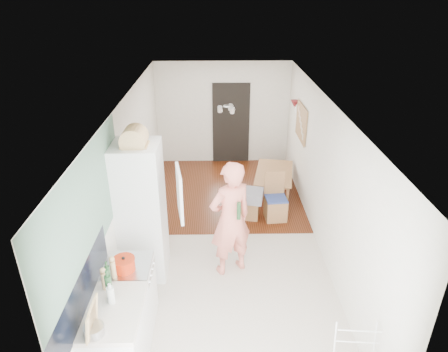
{
  "coord_description": "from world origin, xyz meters",
  "views": [
    {
      "loc": [
        -0.15,
        -5.84,
        4.13
      ],
      "look_at": [
        -0.03,
        0.2,
        1.18
      ],
      "focal_mm": 32.0,
      "sensor_mm": 36.0,
      "label": 1
    }
  ],
  "objects_px": {
    "person": "(231,209)",
    "dining_table": "(275,184)",
    "dining_chair": "(276,198)",
    "stool": "(250,208)"
  },
  "relations": [
    {
      "from": "person",
      "to": "dining_table",
      "type": "relative_size",
      "value": 1.91
    },
    {
      "from": "dining_table",
      "to": "dining_chair",
      "type": "relative_size",
      "value": 1.26
    },
    {
      "from": "person",
      "to": "stool",
      "type": "relative_size",
      "value": 5.31
    },
    {
      "from": "dining_table",
      "to": "stool",
      "type": "bearing_deg",
      "value": 160.1
    },
    {
      "from": "dining_table",
      "to": "dining_chair",
      "type": "bearing_deg",
      "value": -176.18
    },
    {
      "from": "person",
      "to": "dining_table",
      "type": "xyz_separation_m",
      "value": [
        1.05,
        2.57,
        -0.9
      ]
    },
    {
      "from": "dining_chair",
      "to": "stool",
      "type": "distance_m",
      "value": 0.54
    },
    {
      "from": "dining_chair",
      "to": "stool",
      "type": "relative_size",
      "value": 2.22
    },
    {
      "from": "person",
      "to": "dining_table",
      "type": "bearing_deg",
      "value": -138.59
    },
    {
      "from": "dining_chair",
      "to": "stool",
      "type": "height_order",
      "value": "dining_chair"
    }
  ]
}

